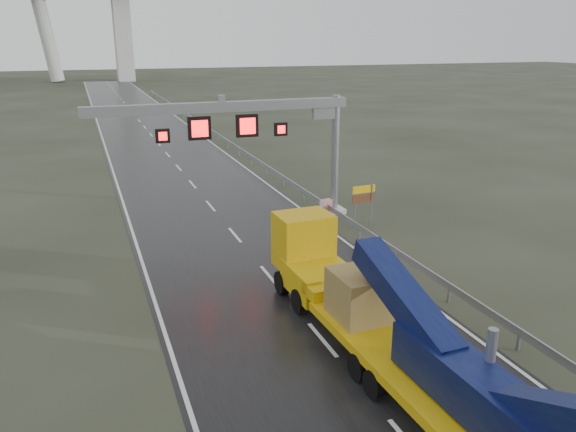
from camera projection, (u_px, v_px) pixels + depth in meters
name	position (u px, v px, depth m)	size (l,w,h in m)	color
ground	(377.00, 405.00, 16.61)	(400.00, 400.00, 0.00)	#2A2E20
road	(168.00, 155.00, 52.36)	(11.00, 200.00, 0.02)	black
guardrail	(262.00, 164.00, 45.23)	(0.20, 140.00, 1.40)	gray
sign_gantry	(259.00, 127.00, 31.69)	(14.90, 1.20, 7.42)	silver
heavy_haul_truck	(379.00, 318.00, 18.51)	(3.07, 17.39, 4.07)	gold
exit_sign_pair	(364.00, 198.00, 31.75)	(1.47, 0.19, 2.51)	gray
striped_barrier	(326.00, 209.00, 33.77)	(0.68, 0.37, 1.15)	red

